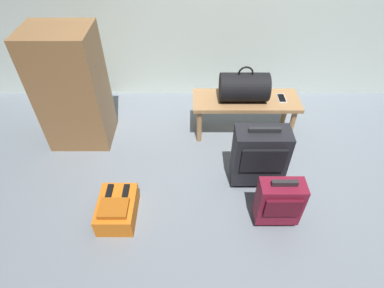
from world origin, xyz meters
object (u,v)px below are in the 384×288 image
(bench, at_px, (244,104))
(duffel_bag_black, at_px, (243,87))
(side_cabinet, at_px, (71,90))
(suitcase_upright_charcoal, at_px, (259,156))
(suitcase_small_burgundy, at_px, (278,201))
(cell_phone, at_px, (280,98))
(backpack_orange, at_px, (116,209))

(bench, relative_size, duffel_bag_black, 2.27)
(side_cabinet, bearing_deg, suitcase_upright_charcoal, -19.91)
(bench, relative_size, suitcase_upright_charcoal, 1.69)
(duffel_bag_black, height_order, suitcase_small_burgundy, duffel_bag_black)
(duffel_bag_black, bearing_deg, suitcase_upright_charcoal, -83.79)
(bench, distance_m, cell_phone, 0.34)
(side_cabinet, bearing_deg, duffel_bag_black, 2.65)
(suitcase_small_burgundy, bearing_deg, duffel_bag_black, 98.51)
(cell_phone, bearing_deg, side_cabinet, -177.70)
(cell_phone, height_order, side_cabinet, side_cabinet)
(suitcase_upright_charcoal, bearing_deg, side_cabinet, 160.09)
(duffel_bag_black, bearing_deg, backpack_orange, -135.78)
(cell_phone, relative_size, backpack_orange, 0.38)
(bench, bearing_deg, duffel_bag_black, -180.00)
(suitcase_upright_charcoal, relative_size, suitcase_small_burgundy, 1.29)
(bench, xyz_separation_m, suitcase_upright_charcoal, (0.03, -0.65, -0.04))
(bench, bearing_deg, suitcase_small_burgundy, -83.44)
(suitcase_small_burgundy, height_order, backpack_orange, suitcase_small_burgundy)
(cell_phone, bearing_deg, backpack_orange, -144.10)
(cell_phone, bearing_deg, bench, -179.07)
(duffel_bag_black, bearing_deg, side_cabinet, -177.35)
(duffel_bag_black, relative_size, side_cabinet, 0.40)
(duffel_bag_black, distance_m, side_cabinet, 1.54)
(suitcase_small_burgundy, bearing_deg, suitcase_upright_charcoal, 102.17)
(duffel_bag_black, xyz_separation_m, suitcase_small_burgundy, (0.16, -1.06, -0.29))
(suitcase_upright_charcoal, height_order, suitcase_small_burgundy, suitcase_upright_charcoal)
(backpack_orange, xyz_separation_m, side_cabinet, (-0.49, 0.95, 0.46))
(duffel_bag_black, xyz_separation_m, side_cabinet, (-1.54, -0.07, 0.02))
(cell_phone, distance_m, backpack_orange, 1.77)
(cell_phone, distance_m, suitcase_small_burgundy, 1.10)
(suitcase_small_burgundy, relative_size, side_cabinet, 0.42)
(suitcase_upright_charcoal, height_order, backpack_orange, suitcase_upright_charcoal)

